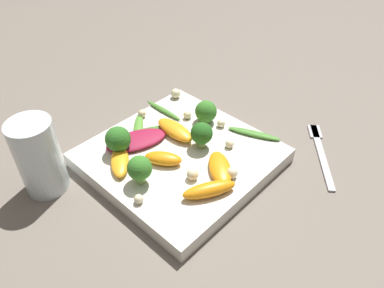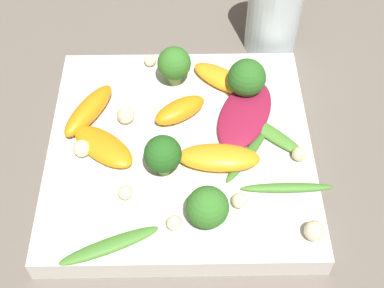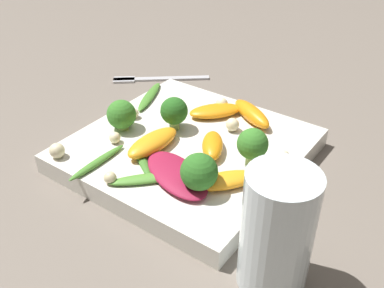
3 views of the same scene
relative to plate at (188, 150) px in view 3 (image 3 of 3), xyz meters
The scene contains 26 objects.
ground_plane 0.01m from the plate, ahead, with size 2.40×2.40×0.00m, color #6B6056.
plate is the anchor object (origin of this frame).
drinking_glass 0.21m from the plate, 32.31° to the right, with size 0.06×0.06×0.12m.
fork 0.24m from the plate, 141.75° to the left, with size 0.14×0.12×0.01m.
radicchio_leaf_0 0.08m from the plate, 63.31° to the right, with size 0.11×0.08×0.01m.
orange_segment_0 0.10m from the plate, 28.49° to the right, with size 0.07×0.07×0.01m.
orange_segment_1 0.05m from the plate, 124.34° to the right, with size 0.04×0.08×0.02m.
orange_segment_2 0.10m from the plate, 68.42° to the left, with size 0.08×0.06×0.02m.
orange_segment_3 0.08m from the plate, 96.61° to the left, with size 0.07×0.08×0.01m.
orange_segment_4 0.04m from the plate, ahead, with size 0.05×0.06×0.02m.
broccoli_floret_0 0.10m from the plate, 164.74° to the right, with size 0.04×0.04×0.04m.
broccoli_floret_1 0.05m from the plate, 154.97° to the left, with size 0.04×0.04×0.04m.
broccoli_floret_2 0.10m from the plate, ahead, with size 0.04×0.04×0.05m.
broccoli_floret_3 0.10m from the plate, 46.79° to the right, with size 0.04×0.04×0.05m.
arugula_sprig_0 0.12m from the plate, 119.81° to the right, with size 0.01×0.09×0.01m.
arugula_sprig_1 0.07m from the plate, 105.69° to the right, with size 0.07×0.05×0.01m.
arugula_sprig_2 0.13m from the plate, 151.97° to the left, with size 0.05×0.09×0.01m.
arugula_sprig_3 0.09m from the plate, 83.71° to the right, with size 0.07×0.07×0.01m.
macadamia_nut_0 0.16m from the plate, 132.34° to the right, with size 0.02×0.02×0.02m.
macadamia_nut_1 0.10m from the plate, 96.97° to the left, with size 0.02×0.02×0.02m.
macadamia_nut_2 0.07m from the plate, 61.20° to the left, with size 0.02×0.02×0.02m.
macadamia_nut_3 0.08m from the plate, 141.20° to the left, with size 0.01×0.01×0.01m.
macadamia_nut_4 0.12m from the plate, 16.23° to the left, with size 0.01×0.01×0.01m.
macadamia_nut_5 0.09m from the plate, 143.53° to the right, with size 0.01×0.01×0.01m.
macadamia_nut_6 0.12m from the plate, 100.07° to the right, with size 0.01×0.01×0.01m.
macadamia_nut_7 0.10m from the plate, behind, with size 0.01×0.01×0.01m.
Camera 3 is at (0.28, -0.38, 0.33)m, focal length 42.00 mm.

